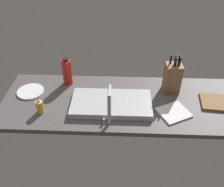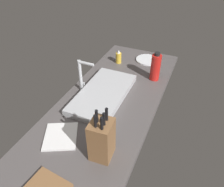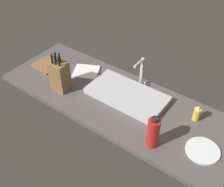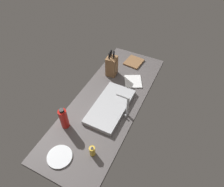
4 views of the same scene
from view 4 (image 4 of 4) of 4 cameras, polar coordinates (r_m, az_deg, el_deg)
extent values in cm
cube|color=#514C4C|center=(202.54, -1.14, -2.49)|extent=(174.81, 63.52, 3.50)
cube|color=#B7BABF|center=(193.93, -0.46, -3.66)|extent=(56.90, 29.50, 4.43)
cylinder|color=#B7BABF|center=(181.54, 4.44, -3.72)|extent=(2.40, 2.40, 24.15)
cylinder|color=#B7BABF|center=(174.42, 3.00, -0.80)|extent=(2.00, 10.94, 2.00)
cylinder|color=#B7BABF|center=(187.43, 3.84, -6.42)|extent=(1.60, 1.60, 4.00)
cube|color=brown|center=(222.62, -0.09, 7.77)|extent=(12.39, 11.43, 22.83)
cylinder|color=black|center=(216.50, -0.21, 11.44)|extent=(1.50, 1.50, 6.98)
cylinder|color=black|center=(215.25, 0.57, 11.20)|extent=(1.50, 1.50, 6.98)
cylinder|color=black|center=(214.35, -0.48, 11.03)|extent=(1.50, 1.50, 6.98)
cylinder|color=black|center=(212.72, 0.42, 10.71)|extent=(1.50, 1.50, 6.98)
cylinder|color=black|center=(211.84, -0.83, 10.53)|extent=(1.50, 1.50, 6.98)
cube|color=brown|center=(246.85, 6.12, 8.89)|extent=(22.28, 20.68, 1.80)
cylinder|color=gold|center=(166.43, -5.59, -15.88)|extent=(4.92, 4.92, 9.20)
cone|color=silver|center=(161.14, -5.75, -14.91)|extent=(2.71, 2.71, 2.80)
cylinder|color=red|center=(180.08, -13.46, -6.94)|extent=(7.41, 7.41, 20.40)
cylinder|color=black|center=(171.32, -14.11, -4.71)|extent=(4.07, 4.07, 2.20)
cylinder|color=white|center=(173.13, -14.58, -16.90)|extent=(20.30, 20.30, 1.20)
cube|color=white|center=(221.17, 5.97, 3.41)|extent=(25.82, 24.98, 1.20)
camera|label=1|loc=(1.45, 59.14, 10.38)|focal=39.78mm
camera|label=2|loc=(2.50, -0.59, 33.42)|focal=34.68mm
camera|label=3|loc=(1.87, -59.93, 20.60)|focal=44.47mm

